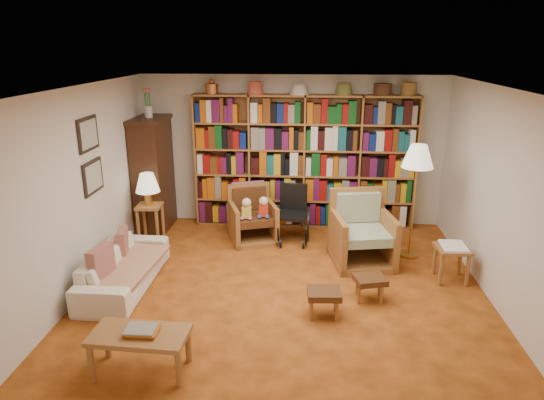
# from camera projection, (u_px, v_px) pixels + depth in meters

# --- Properties ---
(floor) EXTENTS (5.00, 5.00, 0.00)m
(floor) POSITION_uv_depth(u_px,v_px,m) (285.00, 289.00, 6.14)
(floor) COLOR #B85B1C
(floor) RESTS_ON ground
(ceiling) EXTENTS (5.00, 5.00, 0.00)m
(ceiling) POSITION_uv_depth(u_px,v_px,m) (287.00, 88.00, 5.37)
(ceiling) COLOR white
(ceiling) RESTS_ON wall_back
(wall_back) EXTENTS (5.00, 0.00, 5.00)m
(wall_back) POSITION_uv_depth(u_px,v_px,m) (292.00, 151.00, 8.13)
(wall_back) COLOR silver
(wall_back) RESTS_ON floor
(wall_front) EXTENTS (5.00, 0.00, 5.00)m
(wall_front) POSITION_uv_depth(u_px,v_px,m) (269.00, 302.00, 3.39)
(wall_front) COLOR silver
(wall_front) RESTS_ON floor
(wall_left) EXTENTS (0.00, 5.00, 5.00)m
(wall_left) POSITION_uv_depth(u_px,v_px,m) (82.00, 191.00, 5.93)
(wall_left) COLOR silver
(wall_left) RESTS_ON floor
(wall_right) EXTENTS (0.00, 5.00, 5.00)m
(wall_right) POSITION_uv_depth(u_px,v_px,m) (502.00, 200.00, 5.58)
(wall_right) COLOR silver
(wall_right) RESTS_ON floor
(bookshelf) EXTENTS (3.60, 0.30, 2.42)m
(bookshelf) POSITION_uv_depth(u_px,v_px,m) (304.00, 158.00, 7.98)
(bookshelf) COLOR #95572E
(bookshelf) RESTS_ON floor
(curio_cabinet) EXTENTS (0.50, 0.95, 2.40)m
(curio_cabinet) POSITION_uv_depth(u_px,v_px,m) (153.00, 173.00, 7.90)
(curio_cabinet) COLOR #3A1E10
(curio_cabinet) RESTS_ON floor
(framed_pictures) EXTENTS (0.03, 0.52, 0.97)m
(framed_pictures) POSITION_uv_depth(u_px,v_px,m) (91.00, 156.00, 6.10)
(framed_pictures) COLOR black
(framed_pictures) RESTS_ON wall_left
(sofa) EXTENTS (1.73, 0.68, 0.50)m
(sofa) POSITION_uv_depth(u_px,v_px,m) (124.00, 268.00, 6.17)
(sofa) COLOR beige
(sofa) RESTS_ON floor
(sofa_throw) EXTENTS (0.77, 1.31, 0.04)m
(sofa_throw) POSITION_uv_depth(u_px,v_px,m) (128.00, 264.00, 6.15)
(sofa_throw) COLOR beige
(sofa_throw) RESTS_ON sofa
(cushion_left) EXTENTS (0.18, 0.36, 0.35)m
(cushion_left) POSITION_uv_depth(u_px,v_px,m) (123.00, 242.00, 6.45)
(cushion_left) COLOR maroon
(cushion_left) RESTS_ON sofa
(cushion_right) EXTENTS (0.20, 0.42, 0.41)m
(cushion_right) POSITION_uv_depth(u_px,v_px,m) (101.00, 265.00, 5.78)
(cushion_right) COLOR maroon
(cushion_right) RESTS_ON sofa
(side_table_lamp) EXTENTS (0.39, 0.39, 0.62)m
(side_table_lamp) POSITION_uv_depth(u_px,v_px,m) (150.00, 216.00, 7.46)
(side_table_lamp) COLOR #95572E
(side_table_lamp) RESTS_ON floor
(table_lamp) EXTENTS (0.37, 0.37, 0.50)m
(table_lamp) POSITION_uv_depth(u_px,v_px,m) (147.00, 184.00, 7.30)
(table_lamp) COLOR #BE8C3D
(table_lamp) RESTS_ON side_table_lamp
(armchair_leather) EXTENTS (0.90, 0.91, 0.87)m
(armchair_leather) POSITION_uv_depth(u_px,v_px,m) (254.00, 217.00, 7.65)
(armchair_leather) COLOR #95572E
(armchair_leather) RESTS_ON floor
(armchair_sage) EXTENTS (0.95, 0.97, 1.00)m
(armchair_sage) POSITION_uv_depth(u_px,v_px,m) (362.00, 235.00, 6.87)
(armchair_sage) COLOR #95572E
(armchair_sage) RESTS_ON floor
(wheelchair) EXTENTS (0.51, 0.71, 0.88)m
(wheelchair) POSITION_uv_depth(u_px,v_px,m) (293.00, 215.00, 7.60)
(wheelchair) COLOR black
(wheelchair) RESTS_ON floor
(floor_lamp) EXTENTS (0.44, 0.44, 1.66)m
(floor_lamp) POSITION_uv_depth(u_px,v_px,m) (418.00, 161.00, 6.68)
(floor_lamp) COLOR #BE8C3D
(floor_lamp) RESTS_ON floor
(side_table_papers) EXTENTS (0.43, 0.43, 0.50)m
(side_table_papers) POSITION_uv_depth(u_px,v_px,m) (452.00, 253.00, 6.27)
(side_table_papers) COLOR #95572E
(side_table_papers) RESTS_ON floor
(footstool_a) EXTENTS (0.39, 0.34, 0.32)m
(footstool_a) POSITION_uv_depth(u_px,v_px,m) (324.00, 295.00, 5.48)
(footstool_a) COLOR #542C16
(footstool_a) RESTS_ON floor
(footstool_b) EXTENTS (0.42, 0.39, 0.30)m
(footstool_b) POSITION_uv_depth(u_px,v_px,m) (370.00, 281.00, 5.82)
(footstool_b) COLOR #542C16
(footstool_b) RESTS_ON floor
(coffee_table) EXTENTS (0.92, 0.50, 0.47)m
(coffee_table) POSITION_uv_depth(u_px,v_px,m) (140.00, 338.00, 4.51)
(coffee_table) COLOR #95572E
(coffee_table) RESTS_ON floor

